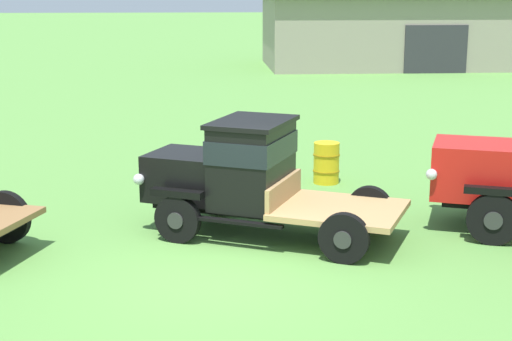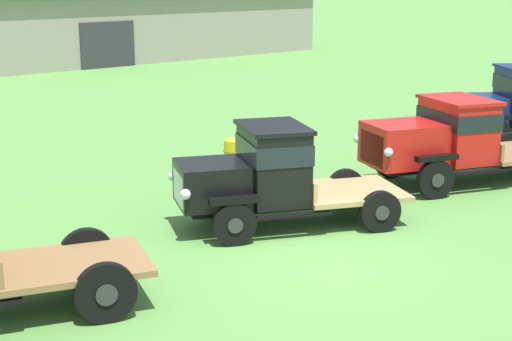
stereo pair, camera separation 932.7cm
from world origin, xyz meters
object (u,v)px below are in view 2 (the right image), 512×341
at_px(farm_shed, 127,22).
at_px(oil_drum_beside_row, 235,158).
at_px(vintage_truck_midrow_center, 267,174).
at_px(vintage_truck_far_side, 448,139).

xyz_separation_m(farm_shed, oil_drum_beside_row, (-12.57, -25.71, -1.62)).
relative_size(vintage_truck_midrow_center, vintage_truck_far_side, 0.85).
bearing_deg(vintage_truck_midrow_center, vintage_truck_far_side, -3.82).
relative_size(vintage_truck_far_side, oil_drum_beside_row, 6.22).
distance_m(vintage_truck_far_side, oil_drum_beside_row, 5.18).
relative_size(farm_shed, oil_drum_beside_row, 25.80).
bearing_deg(vintage_truck_far_side, vintage_truck_midrow_center, 176.18).
relative_size(vintage_truck_midrow_center, oil_drum_beside_row, 5.30).
distance_m(farm_shed, vintage_truck_midrow_center, 32.68).
bearing_deg(farm_shed, vintage_truck_midrow_center, -116.55).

